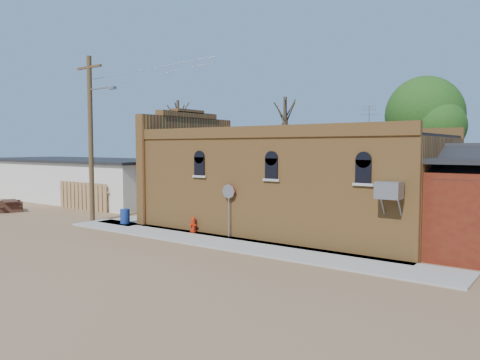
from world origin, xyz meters
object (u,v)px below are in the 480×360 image
Objects in this scene: brick_bar at (287,183)px; utility_pole at (91,135)px; fire_hydrant at (193,225)px; picnic_table at (10,204)px; stop_sign at (229,196)px; trash_barrel at (125,216)px.

utility_pole reaches higher than brick_bar.
picnic_table is at bearing -165.41° from fire_hydrant.
picnic_table is (-7.59, -0.70, -4.29)m from utility_pole.
brick_bar reaches higher than picnic_table.
stop_sign is (-0.78, -3.69, -0.43)m from brick_bar.
utility_pole is at bearing -165.57° from fire_hydrant.
utility_pole is 9.47m from stop_sign.
fire_hydrant is 0.94× the size of trash_barrel.
stop_sign is at bearing 9.56° from fire_hydrant.
brick_bar is 18.18m from picnic_table.
brick_bar is 6.89× the size of stop_sign.
stop_sign reaches higher than fire_hydrant.
brick_bar is 1.82× the size of utility_pole.
stop_sign reaches higher than picnic_table.
trash_barrel is (-4.56, -0.30, 0.03)m from fire_hydrant.
trash_barrel is at bearing -160.34° from stop_sign.
fire_hydrant is 0.34× the size of picnic_table.
trash_barrel is at bearing -151.87° from brick_bar.
fire_hydrant is at bearing -162.81° from stop_sign.
picnic_table is at bearing -163.97° from brick_bar.
fire_hydrant is at bearing 4.96° from utility_pole.
picnic_table is at bearing -158.43° from stop_sign.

